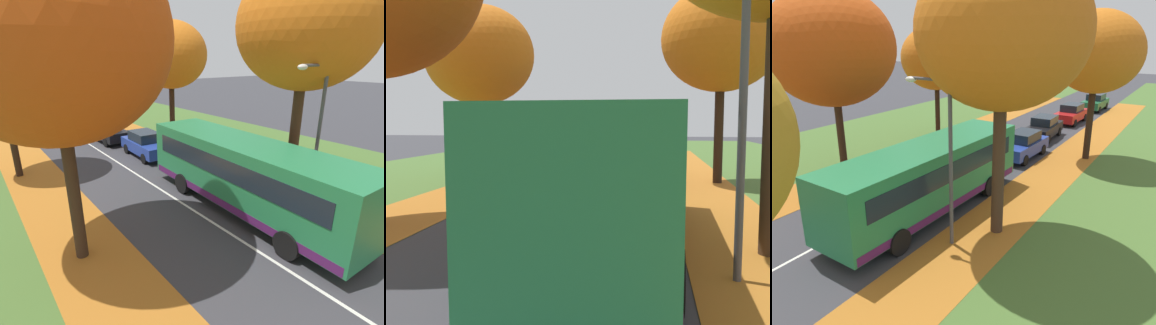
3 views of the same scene
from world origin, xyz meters
TOP-DOWN VIEW (x-y plane):
  - leaf_litter_left at (-4.60, 14.00)m, footprint 2.80×60.00m
  - grass_verge_right at (9.20, 20.00)m, footprint 12.00×90.00m
  - leaf_litter_right at (4.60, 14.00)m, footprint 2.80×60.00m
  - road_centre_line at (0.00, 20.00)m, footprint 0.12×80.00m
  - tree_left_near at (-4.77, 12.75)m, footprint 6.30×6.30m
  - tree_right_near at (4.96, 11.83)m, footprint 5.85×5.85m
  - tree_right_mid at (5.43, 22.74)m, footprint 5.14×5.14m
  - streetlamp_right at (3.67, 10.12)m, footprint 1.89×0.28m
  - bus at (1.77, 11.81)m, footprint 2.93×10.48m
  - car_blue_lead at (2.04, 20.85)m, footprint 1.89×4.25m
  - car_black_following at (1.49, 25.81)m, footprint 1.93×4.27m
  - car_red_third_in_line at (1.65, 31.84)m, footprint 1.89×4.25m
  - car_green_fourth_in_line at (1.94, 38.74)m, footprint 1.87×4.24m

SIDE VIEW (x-z plane):
  - road_centre_line at x=0.00m, z-range 0.00..0.01m
  - grass_verge_right at x=9.20m, z-range 0.00..0.01m
  - leaf_litter_left at x=-4.60m, z-range 0.01..0.01m
  - leaf_litter_right at x=4.60m, z-range 0.01..0.01m
  - car_blue_lead at x=2.04m, z-range 0.00..1.62m
  - car_black_following at x=1.49m, z-range 0.00..1.62m
  - car_red_third_in_line at x=1.65m, z-range 0.00..1.62m
  - car_green_fourth_in_line at x=1.94m, z-range 0.00..1.62m
  - bus at x=1.77m, z-range 0.21..3.19m
  - streetlamp_right at x=3.67m, z-range 0.74..6.74m
  - tree_right_mid at x=5.43m, z-range 1.98..10.61m
  - tree_left_near at x=-4.77m, z-range 1.89..11.37m
  - tree_right_near at x=4.96m, z-range 2.35..12.39m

